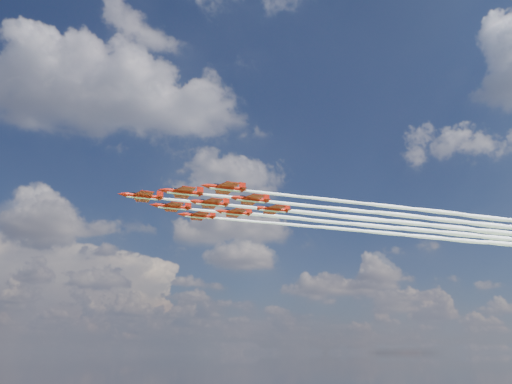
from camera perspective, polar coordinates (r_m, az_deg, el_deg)
The scene contains 9 objects.
jet_lead at distance 161.61m, azimuth 11.27°, elevation -2.90°, with size 140.15×26.35×3.04m.
jet_row2_port at distance 160.84m, azimuth 15.56°, elevation -2.51°, with size 140.15×26.35×3.04m.
jet_row2_starb at distance 172.66m, azimuth 12.76°, elevation -3.76°, with size 140.15×26.35×3.04m.
jet_row3_port at distance 160.98m, azimuth 19.86°, elevation -2.10°, with size 140.15×26.35×3.04m.
jet_row3_centre at distance 172.15m, azimuth 16.78°, elevation -3.40°, with size 140.15×26.35×3.04m.
jet_row3_starb at distance 183.85m, azimuth 14.07°, elevation -4.52°, with size 140.15×26.35×3.04m.
jet_row4_port at distance 172.50m, azimuth 20.80°, elevation -3.01°, with size 140.15×26.35×3.04m.
jet_row4_starb at distance 183.58m, azimuth 17.85°, elevation -4.17°, with size 140.15×26.35×3.04m.
jet_tail at distance 184.11m, azimuth 21.62°, elevation -3.80°, with size 140.15×26.35×3.04m.
Camera 1 is at (-13.57, -134.88, 44.81)m, focal length 35.00 mm.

